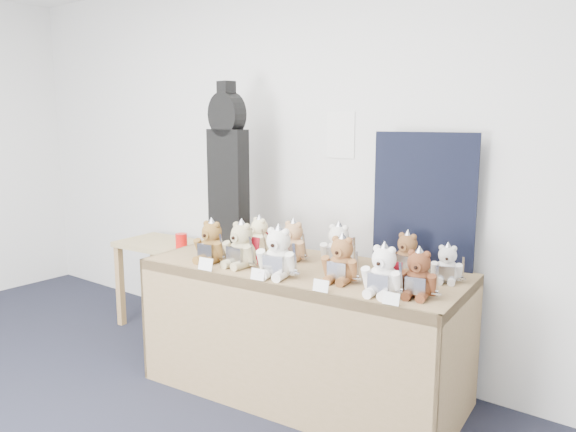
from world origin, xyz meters
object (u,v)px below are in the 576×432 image
Objects in this scene: teddy_back_centre_right at (338,247)px; teddy_back_right at (407,255)px; guitar_case at (228,166)px; teddy_front_far_left at (211,243)px; teddy_back_left at (259,237)px; teddy_front_far_right at (383,273)px; teddy_back_centre_left at (293,242)px; side_table at (170,258)px; teddy_front_centre at (278,254)px; display_table at (296,297)px; red_cup at (181,241)px; teddy_front_left at (241,246)px; teddy_front_end at (418,276)px; teddy_front_right at (341,261)px; teddy_back_end at (447,265)px.

teddy_back_centre_right reaches higher than teddy_back_right.
teddy_back_centre_right is (0.91, -0.03, -0.42)m from guitar_case.
teddy_back_left is (0.08, 0.35, -0.01)m from teddy_front_far_left.
teddy_back_right is at bearing 11.61° from guitar_case.
teddy_front_far_right reaches higher than teddy_back_centre_left.
guitar_case is (0.70, -0.06, 0.76)m from side_table.
side_table is 3.07× the size of teddy_back_centre_left.
teddy_back_centre_left reaches higher than teddy_back_right.
guitar_case is 0.64m from teddy_front_far_left.
guitar_case reaches higher than teddy_front_far_right.
display_table is at bearing 78.98° from teddy_front_centre.
guitar_case is 0.75m from red_cup.
teddy_front_left is 0.31m from teddy_front_centre.
teddy_front_far_left is 1.10× the size of teddy_back_right.
teddy_back_centre_right is at bearing 49.96° from display_table.
teddy_front_far_left is at bearing -166.91° from display_table.
teddy_back_centre_right is (-0.62, 0.25, 0.01)m from teddy_front_end.
teddy_front_right reaches higher than teddy_back_end.
teddy_front_far_right reaches higher than red_cup.
teddy_front_centre reaches higher than side_table.
display_table is at bearing -10.58° from red_cup.
guitar_case is at bearing 161.09° from teddy_front_far_right.
red_cup is 1.39m from teddy_back_centre_right.
teddy_front_left is 1.08× the size of teddy_back_centre_left.
teddy_back_right reaches higher than display_table.
red_cup is 0.41× the size of teddy_back_centre_right.
teddy_back_centre_right is at bearing 17.63° from teddy_back_left.
teddy_front_far_left is 0.92× the size of teddy_front_centre.
teddy_front_centre reaches higher than teddy_back_centre_left.
red_cup is 0.37× the size of teddy_front_centre.
display_table is 7.51× the size of teddy_back_right.
teddy_back_right is at bearing 154.28° from teddy_back_end.
teddy_front_left is (0.22, 0.03, 0.01)m from teddy_front_far_left.
teddy_front_left reaches higher than teddy_back_right.
red_cup is at bearing 148.57° from teddy_front_centre.
teddy_front_far_right is 1.25× the size of teddy_back_end.
display_table is at bearing -142.17° from teddy_back_centre_right.
teddy_front_centre reaches higher than teddy_back_end.
display_table is at bearing 165.14° from teddy_front_far_right.
teddy_back_centre_left reaches higher than display_table.
teddy_front_far_right is (1.38, -0.36, -0.42)m from guitar_case.
teddy_back_centre_left is 0.30m from teddy_back_centre_right.
teddy_front_centre is at bearing -20.82° from guitar_case.
teddy_front_end is (2.23, -0.34, 0.33)m from side_table.
guitar_case is at bearing 140.56° from teddy_front_left.
teddy_front_end is at bearing -2.49° from guitar_case.
teddy_back_end is at bearing 4.28° from teddy_back_centre_left.
guitar_case reaches higher than teddy_back_end.
teddy_front_far_left is 1.13m from teddy_front_far_right.
side_table is at bearing 148.62° from teddy_front_centre.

